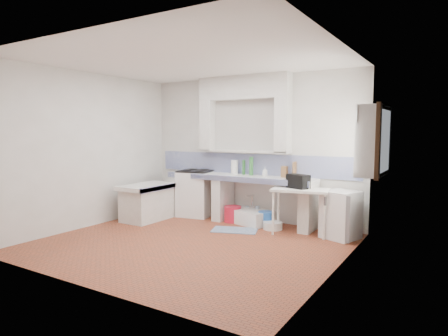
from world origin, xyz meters
The scene contains 36 objects.
floor centered at (0.00, 0.00, 0.00)m, with size 4.50×4.50×0.00m, color brown.
ceiling centered at (0.00, 0.00, 2.80)m, with size 4.50×4.50×0.00m, color silver.
wall_back centered at (0.00, 2.00, 1.40)m, with size 4.50×4.50×0.00m, color silver.
wall_front centered at (0.00, -2.00, 1.40)m, with size 4.50×4.50×0.00m, color silver.
wall_left centered at (-2.25, 0.00, 1.40)m, with size 4.50×4.50×0.00m, color silver.
wall_right centered at (2.25, 0.00, 1.40)m, with size 4.50×4.50×0.00m, color silver.
alcove_mass centered at (-0.10, 1.88, 2.58)m, with size 1.90×0.25×0.45m, color silver.
window_frame centered at (2.42, 1.20, 1.60)m, with size 0.35×0.86×1.06m, color #3B2512.
lace_valance centered at (2.28, 1.20, 1.98)m, with size 0.01×0.84×0.24m, color white.
counter_slab centered at (-0.10, 1.70, 0.86)m, with size 3.00×0.60×0.08m, color white.
counter_lip centered at (-0.10, 1.42, 0.86)m, with size 3.00×0.04×0.10m, color navy.
counter_pier_left centered at (-1.50, 1.70, 0.41)m, with size 0.20×0.55×0.82m, color silver.
counter_pier_mid centered at (-0.45, 1.70, 0.41)m, with size 0.20×0.55×0.82m, color silver.
counter_pier_right centered at (1.30, 1.70, 0.41)m, with size 0.20×0.55×0.82m, color silver.
peninsula_top centered at (-1.70, 0.90, 0.66)m, with size 0.70×1.10×0.08m, color white.
peninsula_base centered at (-1.70, 0.90, 0.31)m, with size 0.60×1.00×0.62m, color silver.
peninsula_lip centered at (-1.37, 0.90, 0.66)m, with size 0.04×1.10×0.10m, color navy.
backsplash centered at (0.00, 1.99, 1.10)m, with size 4.27×0.03×0.40m, color navy.
stove centered at (-1.11, 1.70, 0.46)m, with size 0.64×0.62×0.91m, color white.
sink centered at (0.09, 1.70, 0.12)m, with size 0.97×0.53×0.23m, color white.
side_table centered at (1.25, 1.42, 0.39)m, with size 0.93×0.52×0.04m, color white.
fridge centered at (1.90, 1.53, 0.39)m, with size 0.50×0.50×0.78m, color white.
bucket_red centered at (-0.18, 1.61, 0.15)m, with size 0.33×0.33×0.30m, color red.
bucket_orange centered at (0.08, 1.60, 0.12)m, with size 0.25×0.25×0.23m, color orange.
bucket_blue centered at (0.52, 1.62, 0.14)m, with size 0.29×0.29×0.27m, color blue.
basin_white centered at (0.72, 1.49, 0.07)m, with size 0.34×0.34×0.13m, color white.
water_bottle_a centered at (0.01, 1.85, 0.14)m, with size 0.08×0.08×0.29m, color silver.
water_bottle_b centered at (0.25, 1.83, 0.16)m, with size 0.08×0.08×0.31m, color silver.
black_bag centered at (1.19, 1.45, 0.90)m, with size 0.37×0.21×0.23m, color black.
green_bottle_a centered at (-0.07, 1.85, 1.04)m, with size 0.06×0.06×0.29m, color #2D6E31.
green_bottle_b centered at (0.11, 1.81, 1.08)m, with size 0.08×0.08×0.35m, color #2D6E31.
knife_block centered at (0.80, 1.80, 1.00)m, with size 0.10×0.08×0.21m, color olive.
cutting_board centered at (0.97, 1.85, 1.05)m, with size 0.02×0.21×0.29m, color olive.
paper_towel centered at (-0.27, 1.84, 1.04)m, with size 0.14×0.14×0.27m, color white.
soap_bottle centered at (0.42, 1.78, 0.99)m, with size 0.08×0.08×0.18m, color white.
rug centered at (0.19, 1.05, 0.01)m, with size 0.78×0.45×0.01m, color #2E4D7F.
Camera 1 is at (3.54, -4.79, 1.73)m, focal length 31.33 mm.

